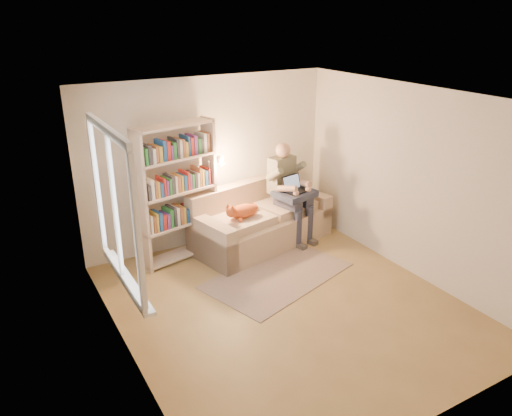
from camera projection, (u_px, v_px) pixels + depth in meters
floor at (287, 305)px, 6.33m from camera, size 4.50×4.50×0.00m
ceiling at (292, 98)px, 5.36m from camera, size 4.00×4.50×0.02m
wall_left at (120, 248)px, 4.92m from camera, size 0.02×4.50×2.60m
wall_right at (412, 182)px, 6.77m from camera, size 0.02×4.50×2.60m
wall_back at (208, 162)px, 7.66m from camera, size 4.00×0.02×2.60m
wall_front at (442, 300)px, 4.04m from camera, size 4.00×0.02×2.60m
window at (119, 232)px, 5.08m from camera, size 0.12×1.52×1.69m
sofa at (260, 222)px, 7.90m from camera, size 2.38×1.44×0.95m
person at (288, 186)px, 7.86m from camera, size 0.55×0.75×1.57m
cat at (240, 212)px, 7.33m from camera, size 0.67×0.34×0.25m
blanket at (296, 193)px, 7.81m from camera, size 0.68×0.60×0.10m
laptop at (296, 187)px, 7.78m from camera, size 0.41×0.36×0.32m
bookshelf at (177, 186)px, 7.13m from camera, size 1.40×0.56×2.05m
rug at (278, 275)px, 7.01m from camera, size 2.29×1.74×0.01m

